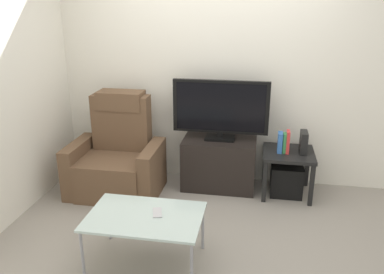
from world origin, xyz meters
TOP-DOWN VIEW (x-y plane):
  - ground_plane at (0.00, 0.00)m, footprint 6.40×6.40m
  - wall_back at (0.00, 1.13)m, footprint 6.40×0.06m
  - wall_side at (-1.88, 0.00)m, footprint 0.06×4.48m
  - tv_stand at (0.02, 0.84)m, footprint 0.81×0.47m
  - television at (0.02, 0.85)m, footprint 1.04×0.20m
  - recliner_armchair at (-1.09, 0.57)m, footprint 0.98×0.78m
  - side_table at (0.76, 0.80)m, footprint 0.54×0.54m
  - subwoofer_box at (0.76, 0.80)m, footprint 0.34×0.34m
  - book_leftmost at (0.66, 0.78)m, footprint 0.05×0.13m
  - book_middle at (0.72, 0.78)m, footprint 0.04×0.10m
  - book_rightmost at (0.74, 0.78)m, footprint 0.03×0.13m
  - game_console at (0.91, 0.81)m, footprint 0.07×0.20m
  - coffee_table at (-0.40, -0.65)m, footprint 0.90×0.60m
  - cell_phone at (-0.32, -0.60)m, footprint 0.11×0.16m

SIDE VIEW (x-z plane):
  - ground_plane at x=0.00m, z-range 0.00..0.00m
  - subwoofer_box at x=0.76m, z-range 0.00..0.34m
  - tv_stand at x=0.02m, z-range 0.00..0.57m
  - recliner_armchair at x=-1.09m, z-range -0.17..0.91m
  - coffee_table at x=-0.40m, z-range 0.19..0.63m
  - side_table at x=0.76m, z-range 0.17..0.66m
  - cell_phone at x=-0.32m, z-range 0.44..0.45m
  - book_middle at x=0.72m, z-range 0.49..0.70m
  - book_leftmost at x=0.66m, z-range 0.49..0.71m
  - game_console at x=0.91m, z-range 0.49..0.72m
  - book_rightmost at x=0.74m, z-range 0.49..0.73m
  - television at x=0.02m, z-range 0.59..1.25m
  - wall_back at x=0.00m, z-range 0.00..2.60m
  - wall_side at x=-1.88m, z-range 0.00..2.60m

